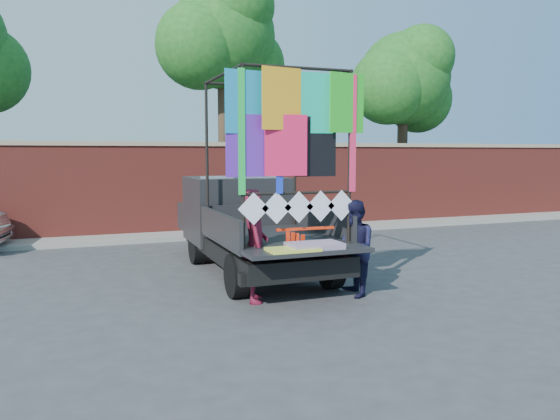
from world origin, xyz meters
name	(u,v)px	position (x,y,z in m)	size (l,w,h in m)	color
ground	(296,289)	(0.00, 0.00, 0.00)	(90.00, 90.00, 0.00)	#38383A
brick_wall	(202,187)	(0.00, 7.00, 1.33)	(30.00, 0.45, 2.61)	maroon
curb	(208,234)	(0.00, 6.30, 0.06)	(30.00, 1.20, 0.12)	gray
tree_mid	(224,41)	(1.02, 8.12, 5.70)	(4.20, 3.30, 7.73)	#38281C
tree_right	(406,82)	(7.52, 8.12, 4.75)	(4.20, 3.30, 6.62)	#38281C
pickup_truck	(244,222)	(-0.26, 2.08, 0.90)	(2.27, 5.70, 3.59)	black
woman	(255,246)	(-0.88, -0.47, 0.87)	(0.64, 0.42, 1.75)	maroon
man	(354,248)	(0.71, -0.73, 0.78)	(0.76, 0.59, 1.56)	black
streamer_bundle	(300,241)	(-0.19, -0.61, 0.93)	(0.96, 0.09, 0.66)	#FF2E0D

